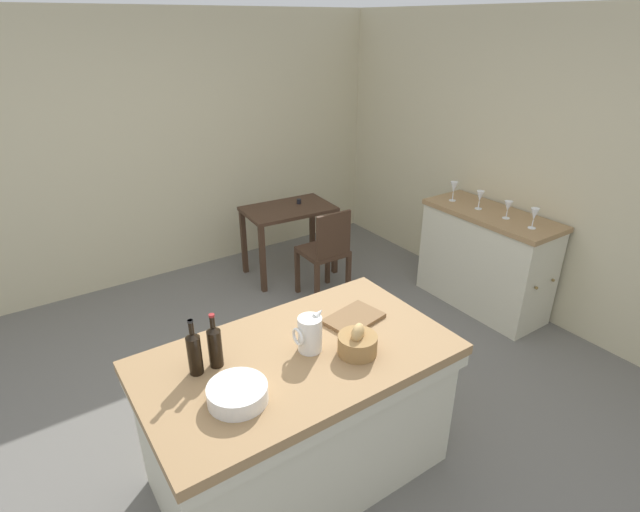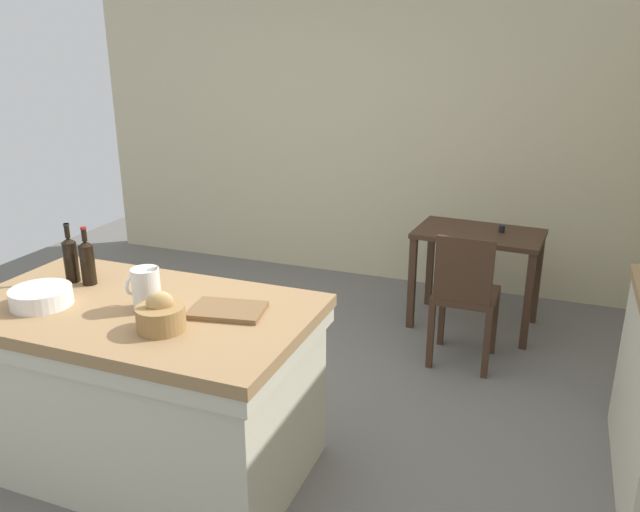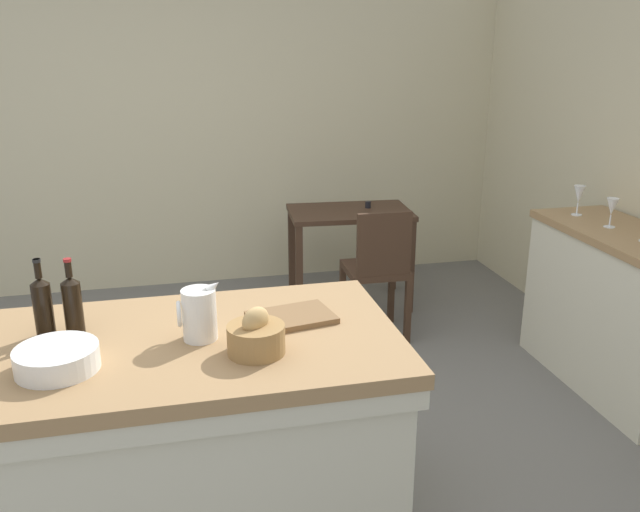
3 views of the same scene
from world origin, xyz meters
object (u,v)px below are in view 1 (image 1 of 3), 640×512
(wine_glass_left, at_px, (508,207))
(wine_glass_middle, at_px, (480,197))
(cutting_board, at_px, (354,318))
(wine_bottle_amber, at_px, (194,352))
(wine_glass_right, at_px, (454,188))
(writing_desk, at_px, (289,219))
(island_table, at_px, (299,411))
(pitcher, at_px, (310,334))
(bread_basket, at_px, (357,343))
(wine_bottle_dark, at_px, (215,345))
(side_cabinet, at_px, (485,260))
(wash_bowl, at_px, (238,394))
(wooden_chair, at_px, (326,251))
(wine_glass_far_left, at_px, (534,215))

(wine_glass_left, height_order, wine_glass_middle, wine_glass_middle)
(cutting_board, bearing_deg, wine_bottle_amber, 176.06)
(wine_glass_right, bearing_deg, writing_desk, 133.43)
(island_table, xyz_separation_m, pitcher, (0.07, -0.01, 0.50))
(bread_basket, bearing_deg, wine_bottle_dark, 153.75)
(wine_bottle_amber, height_order, wine_glass_right, wine_bottle_amber)
(side_cabinet, xyz_separation_m, wine_bottle_dark, (-2.86, -0.54, 0.52))
(bread_basket, height_order, wine_glass_middle, wine_glass_middle)
(writing_desk, xyz_separation_m, bread_basket, (-1.04, -2.46, 0.31))
(writing_desk, bearing_deg, wine_glass_middle, -52.21)
(wine_bottle_dark, bearing_deg, bread_basket, -26.25)
(writing_desk, xyz_separation_m, wine_glass_left, (1.14, -1.75, 0.42))
(island_table, distance_m, wash_bowl, 0.63)
(side_cabinet, bearing_deg, bread_basket, -158.50)
(wooden_chair, bearing_deg, island_table, -129.05)
(island_table, distance_m, bread_basket, 0.56)
(pitcher, distance_m, bread_basket, 0.26)
(wine_bottle_dark, relative_size, wine_glass_far_left, 1.78)
(side_cabinet, relative_size, wash_bowl, 4.33)
(bread_basket, bearing_deg, writing_desk, 67.14)
(wine_glass_left, bearing_deg, bread_basket, -161.96)
(island_table, xyz_separation_m, wooden_chair, (1.31, 1.62, 0.03))
(wine_glass_middle, bearing_deg, cutting_board, -159.64)
(cutting_board, height_order, wine_glass_left, wine_glass_left)
(cutting_board, distance_m, wine_glass_left, 2.05)
(pitcher, relative_size, wash_bowl, 0.85)
(side_cabinet, bearing_deg, wash_bowl, -163.73)
(side_cabinet, relative_size, wine_bottle_dark, 4.03)
(side_cabinet, xyz_separation_m, cutting_board, (-2.02, -0.61, 0.41))
(cutting_board, bearing_deg, wine_bottle_dark, 175.61)
(wine_bottle_amber, height_order, wine_glass_middle, wine_bottle_amber)
(pitcher, height_order, wine_glass_left, pitcher)
(side_cabinet, height_order, wine_bottle_amber, wine_bottle_amber)
(writing_desk, distance_m, bread_basket, 2.68)
(island_table, bearing_deg, wash_bowl, -160.26)
(pitcher, distance_m, cutting_board, 0.39)
(wooden_chair, distance_m, wine_glass_middle, 1.48)
(writing_desk, xyz_separation_m, wine_glass_right, (1.11, -1.17, 0.44))
(island_table, height_order, writing_desk, island_table)
(wash_bowl, xyz_separation_m, wine_bottle_amber, (-0.08, 0.30, 0.08))
(writing_desk, bearing_deg, wine_glass_right, -46.57)
(wine_glass_far_left, xyz_separation_m, wine_glass_middle, (0.00, 0.55, -0.00))
(pitcher, distance_m, wine_glass_left, 2.43)
(island_table, distance_m, wine_glass_far_left, 2.51)
(wine_glass_middle, bearing_deg, wine_bottle_dark, -166.61)
(side_cabinet, height_order, cutting_board, side_cabinet)
(wine_glass_left, bearing_deg, pitcher, -167.13)
(wine_bottle_dark, xyz_separation_m, wine_glass_middle, (2.83, 0.67, 0.06))
(wine_glass_left, xyz_separation_m, wine_glass_middle, (-0.01, 0.29, 0.01))
(wooden_chair, xyz_separation_m, pitcher, (-1.24, -1.63, 0.47))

